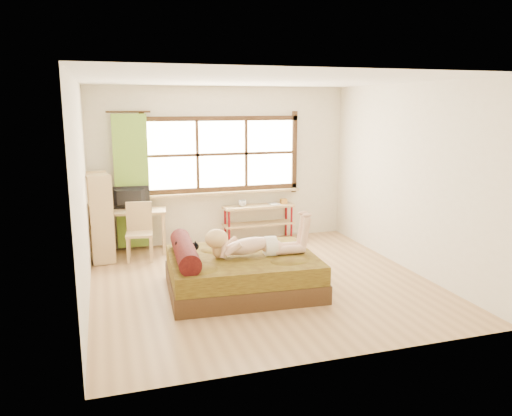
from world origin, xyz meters
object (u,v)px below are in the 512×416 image
object	(u,v)px
woman	(254,234)
pipe_shelf	(259,215)
desk	(130,216)
kitten	(186,249)
chair	(139,228)
bookshelf	(100,217)
bed	(239,272)

from	to	relation	value
woman	pipe_shelf	bearing A→B (deg)	74.36
desk	pipe_shelf	size ratio (longest dim) A/B	0.93
kitten	woman	bearing A→B (deg)	-6.38
chair	bookshelf	distance (m)	0.62
chair	pipe_shelf	size ratio (longest dim) A/B	0.70
woman	pipe_shelf	distance (m)	2.50
chair	bookshelf	bearing A→B (deg)	178.92
woman	kitten	world-z (taller)	woman
bed	desk	bearing A→B (deg)	122.98
kitten	pipe_shelf	distance (m)	2.77
kitten	pipe_shelf	world-z (taller)	pipe_shelf
bed	woman	distance (m)	0.54
desk	pipe_shelf	bearing A→B (deg)	10.17
desk	pipe_shelf	xyz separation A→B (m)	(2.24, 0.12, -0.15)
pipe_shelf	desk	bearing A→B (deg)	-178.84
pipe_shelf	chair	bearing A→B (deg)	-168.99
pipe_shelf	bookshelf	distance (m)	2.75
bed	desk	distance (m)	2.53
desk	bookshelf	world-z (taller)	bookshelf
woman	kitten	size ratio (longest dim) A/B	4.67
woman	desk	bearing A→B (deg)	126.13
chair	bed	bearing A→B (deg)	-51.00
bed	bookshelf	distance (m)	2.58
pipe_shelf	kitten	bearing A→B (deg)	-129.32
kitten	desk	distance (m)	2.15
woman	pipe_shelf	size ratio (longest dim) A/B	1.03
kitten	bookshelf	distance (m)	2.07
bed	bookshelf	bearing A→B (deg)	135.46
bed	chair	xyz separation A→B (m)	(-1.12, 1.80, 0.24)
chair	pipe_shelf	distance (m)	2.19
woman	bookshelf	world-z (taller)	bookshelf
kitten	pipe_shelf	xyz separation A→B (m)	(1.68, 2.20, -0.12)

